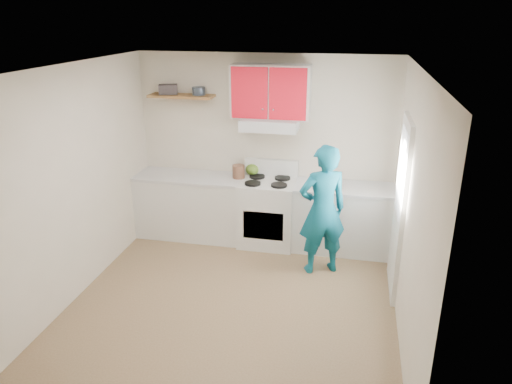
% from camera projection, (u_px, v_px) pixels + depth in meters
% --- Properties ---
extents(floor, '(3.80, 3.80, 0.00)m').
position_uv_depth(floor, '(233.00, 302.00, 5.45)').
color(floor, brown).
rests_on(floor, ground).
extents(ceiling, '(3.60, 3.80, 0.04)m').
position_uv_depth(ceiling, '(229.00, 68.00, 4.54)').
color(ceiling, white).
rests_on(ceiling, floor).
extents(back_wall, '(3.60, 0.04, 2.60)m').
position_uv_depth(back_wall, '(265.00, 148.00, 6.74)').
color(back_wall, beige).
rests_on(back_wall, floor).
extents(front_wall, '(3.60, 0.04, 2.60)m').
position_uv_depth(front_wall, '(161.00, 293.00, 3.26)').
color(front_wall, beige).
rests_on(front_wall, floor).
extents(left_wall, '(0.04, 3.80, 2.60)m').
position_uv_depth(left_wall, '(75.00, 184.00, 5.34)').
color(left_wall, beige).
rests_on(left_wall, floor).
extents(right_wall, '(0.04, 3.80, 2.60)m').
position_uv_depth(right_wall, '(410.00, 209.00, 4.65)').
color(right_wall, beige).
rests_on(right_wall, floor).
extents(door, '(0.05, 0.85, 2.05)m').
position_uv_depth(door, '(400.00, 208.00, 5.39)').
color(door, white).
rests_on(door, floor).
extents(door_glass, '(0.01, 0.55, 0.95)m').
position_uv_depth(door_glass, '(401.00, 172.00, 5.25)').
color(door_glass, white).
rests_on(door_glass, door).
extents(counter_left, '(1.52, 0.60, 0.90)m').
position_uv_depth(counter_left, '(191.00, 206.00, 6.96)').
color(counter_left, silver).
rests_on(counter_left, floor).
extents(counter_right, '(1.32, 0.60, 0.90)m').
position_uv_depth(counter_right, '(343.00, 219.00, 6.54)').
color(counter_right, silver).
rests_on(counter_right, floor).
extents(stove, '(0.76, 0.65, 0.92)m').
position_uv_depth(stove, '(268.00, 213.00, 6.72)').
color(stove, white).
rests_on(stove, floor).
extents(range_hood, '(0.76, 0.44, 0.15)m').
position_uv_depth(range_hood, '(270.00, 124.00, 6.38)').
color(range_hood, silver).
rests_on(range_hood, back_wall).
extents(upper_cabinets, '(1.02, 0.33, 0.70)m').
position_uv_depth(upper_cabinets, '(271.00, 92.00, 6.28)').
color(upper_cabinets, red).
rests_on(upper_cabinets, back_wall).
extents(shelf, '(0.90, 0.30, 0.04)m').
position_uv_depth(shelf, '(181.00, 96.00, 6.57)').
color(shelf, brown).
rests_on(shelf, back_wall).
extents(books, '(0.30, 0.25, 0.13)m').
position_uv_depth(books, '(168.00, 89.00, 6.59)').
color(books, '#373033').
rests_on(books, shelf).
extents(tin, '(0.20, 0.20, 0.11)m').
position_uv_depth(tin, '(199.00, 91.00, 6.51)').
color(tin, '#333D4C').
rests_on(tin, shelf).
extents(kettle, '(0.25, 0.25, 0.16)m').
position_uv_depth(kettle, '(252.00, 169.00, 6.80)').
color(kettle, '#4B6D1E').
rests_on(kettle, stove).
extents(crock, '(0.21, 0.21, 0.21)m').
position_uv_depth(crock, '(239.00, 172.00, 6.68)').
color(crock, '#533424').
rests_on(crock, counter_left).
extents(cutting_board, '(0.34, 0.27, 0.02)m').
position_uv_depth(cutting_board, '(319.00, 187.00, 6.39)').
color(cutting_board, olive).
rests_on(cutting_board, counter_right).
extents(silicone_mat, '(0.33, 0.30, 0.01)m').
position_uv_depth(silicone_mat, '(383.00, 191.00, 6.26)').
color(silicone_mat, red).
rests_on(silicone_mat, counter_right).
extents(person, '(0.71, 0.61, 1.66)m').
position_uv_depth(person, '(322.00, 210.00, 5.84)').
color(person, '#0D5D76').
rests_on(person, floor).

